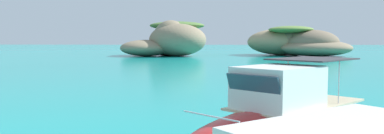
# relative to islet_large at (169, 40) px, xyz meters

# --- Properties ---
(islet_large) EXTENTS (19.37, 16.54, 6.55)m
(islet_large) POSITION_rel_islet_large_xyz_m (0.00, 0.00, 0.00)
(islet_large) COLOR #84755B
(islet_large) RESTS_ON ground
(islet_small) EXTENTS (19.70, 17.33, 5.52)m
(islet_small) POSITION_rel_islet_large_xyz_m (23.75, 2.22, -0.54)
(islet_small) COLOR #9E8966
(islet_small) RESTS_ON ground
(motorboat_red) EXTENTS (7.33, 7.76, 2.58)m
(motorboat_red) POSITION_rel_islet_large_xyz_m (10.90, -60.57, -2.16)
(motorboat_red) COLOR red
(motorboat_red) RESTS_ON ground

